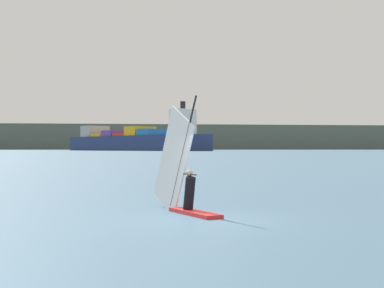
# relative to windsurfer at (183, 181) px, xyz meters

# --- Properties ---
(ground_plane) EXTENTS (4000.00, 4000.00, 0.00)m
(ground_plane) POSITION_rel_windsurfer_xyz_m (0.29, -1.88, -0.99)
(ground_plane) COLOR #476B84
(windsurfer) EXTENTS (1.78, 4.14, 3.99)m
(windsurfer) POSITION_rel_windsurfer_xyz_m (0.00, 0.00, 0.00)
(windsurfer) COLOR red
(windsurfer) RESTS_ON ground_plane
(cargo_ship) EXTENTS (116.87, 156.09, 38.21)m
(cargo_ship) POSITION_rel_windsurfer_xyz_m (12.66, 445.00, 8.01)
(cargo_ship) COLOR navy
(cargo_ship) RESTS_ON ground_plane
(distant_headland) EXTENTS (1405.87, 340.14, 38.77)m
(distant_headland) POSITION_rel_windsurfer_xyz_m (-107.78, 950.43, 18.39)
(distant_headland) COLOR #4C564C
(distant_headland) RESTS_ON ground_plane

